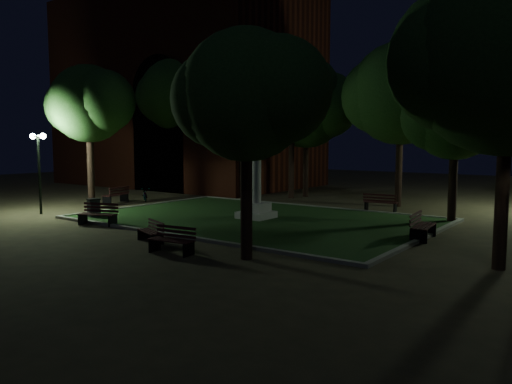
% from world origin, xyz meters
% --- Properties ---
extents(ground, '(80.00, 80.00, 0.00)m').
position_xyz_m(ground, '(0.00, 0.00, 0.00)').
color(ground, '#413824').
extents(lawn, '(15.00, 10.00, 0.08)m').
position_xyz_m(lawn, '(0.00, 2.00, 0.04)').
color(lawn, '#1D3D16').
rests_on(lawn, ground).
extents(lawn_kerb, '(15.40, 10.40, 0.12)m').
position_xyz_m(lawn_kerb, '(0.00, 2.00, 0.06)').
color(lawn_kerb, slate).
rests_on(lawn_kerb, ground).
extents(monument, '(1.40, 1.40, 3.20)m').
position_xyz_m(monument, '(0.00, 2.00, 0.96)').
color(monument, '#A29D96').
rests_on(monument, lawn).
extents(building_main, '(20.00, 12.00, 15.00)m').
position_xyz_m(building_main, '(-15.86, 13.79, 7.38)').
color(building_main, '#43190E').
rests_on(building_main, ground).
extents(tree_west, '(4.95, 4.04, 7.51)m').
position_xyz_m(tree_west, '(-9.27, -0.05, 5.48)').
color(tree_west, black).
rests_on(tree_west, ground).
extents(tree_north_wl, '(5.47, 4.47, 8.91)m').
position_xyz_m(tree_north_wl, '(-3.30, 10.30, 6.67)').
color(tree_north_wl, black).
rests_on(tree_north_wl, ground).
extents(tree_north_er, '(6.74, 5.50, 8.84)m').
position_xyz_m(tree_north_er, '(3.61, 10.30, 6.09)').
color(tree_north_er, black).
rests_on(tree_north_er, ground).
extents(tree_ne, '(4.74, 3.87, 6.61)m').
position_xyz_m(tree_ne, '(7.44, 6.43, 4.66)').
color(tree_ne, black).
rests_on(tree_ne, ground).
extents(tree_se, '(4.80, 3.92, 6.85)m').
position_xyz_m(tree_se, '(4.33, -4.28, 4.89)').
color(tree_se, black).
rests_on(tree_se, ground).
extents(tree_nw, '(6.10, 4.98, 9.24)m').
position_xyz_m(tree_nw, '(-11.80, 8.78, 6.74)').
color(tree_nw, black).
rests_on(tree_nw, ground).
extents(tree_far_north, '(6.32, 5.16, 8.27)m').
position_xyz_m(tree_far_north, '(-3.00, 11.57, 5.69)').
color(tree_far_north, black).
rests_on(tree_far_north, ground).
extents(lamppost_sw, '(1.18, 0.28, 3.93)m').
position_xyz_m(lamppost_sw, '(-9.52, -2.83, 2.80)').
color(lamppost_sw, black).
rests_on(lamppost_sw, ground).
extents(lamppost_nw, '(1.18, 0.28, 4.00)m').
position_xyz_m(lamppost_nw, '(-12.00, 10.10, 2.84)').
color(lamppost_nw, black).
rests_on(lamppost_nw, ground).
extents(bench_near_left, '(1.47, 0.93, 0.76)m').
position_xyz_m(bench_near_left, '(0.02, -4.25, 0.36)').
color(bench_near_left, black).
rests_on(bench_near_left, ground).
extents(bench_near_right, '(1.61, 0.73, 0.85)m').
position_xyz_m(bench_near_right, '(1.89, -5.05, 0.40)').
color(bench_near_right, black).
rests_on(bench_near_right, ground).
extents(bench_west_near, '(1.79, 1.11, 0.93)m').
position_xyz_m(bench_west_near, '(-4.55, -3.14, 0.44)').
color(bench_west_near, black).
rests_on(bench_west_near, ground).
extents(bench_left_side, '(0.96, 1.81, 0.95)m').
position_xyz_m(bench_left_side, '(-10.03, 2.09, 0.45)').
color(bench_left_side, black).
rests_on(bench_left_side, ground).
extents(bench_right_side, '(0.78, 1.80, 0.96)m').
position_xyz_m(bench_right_side, '(7.50, 1.96, 0.45)').
color(bench_right_side, black).
rests_on(bench_right_side, ground).
extents(bench_far_side, '(1.73, 0.84, 0.91)m').
position_xyz_m(bench_far_side, '(3.49, 7.87, 0.43)').
color(bench_far_side, black).
rests_on(bench_far_side, ground).
extents(trash_bin, '(0.68, 0.68, 0.92)m').
position_xyz_m(trash_bin, '(-6.29, -2.12, 0.47)').
color(trash_bin, black).
rests_on(trash_bin, ground).
extents(bicycle, '(1.50, 1.29, 0.78)m').
position_xyz_m(bicycle, '(-9.60, 3.83, 0.39)').
color(bicycle, black).
rests_on(bicycle, ground).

